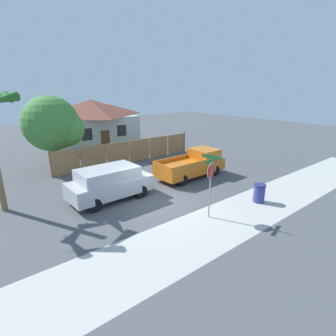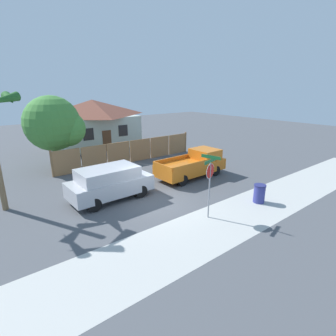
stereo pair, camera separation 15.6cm
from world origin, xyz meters
name	(u,v)px [view 2 (the right image)]	position (x,y,z in m)	size (l,w,h in m)	color
ground_plane	(156,203)	(0.00, 0.00, 0.00)	(80.00, 80.00, 0.00)	#4C4F54
sidewalk_strip	(205,230)	(0.00, -3.60, 0.00)	(36.00, 3.20, 0.01)	#B2B2AD
wooden_fence	(130,152)	(3.02, 7.90, 0.90)	(12.37, 0.12, 1.90)	#997047
house	(93,122)	(3.39, 15.88, 2.47)	(8.68, 6.42, 4.78)	#B2C1B7
oak_tree	(56,125)	(-2.04, 9.78, 3.33)	(4.23, 4.03, 5.44)	brown
red_suv	(110,182)	(-1.67, 2.01, 0.99)	(4.54, 2.13, 1.83)	#B7B7BC
orange_pickup	(193,164)	(4.63, 2.02, 0.86)	(5.10, 2.11, 1.79)	orange
stop_sign	(210,176)	(1.00, -2.84, 2.09)	(1.04, 0.94, 3.05)	gray
trash_bin	(259,193)	(4.41, -3.34, 0.51)	(0.63, 0.63, 1.00)	navy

